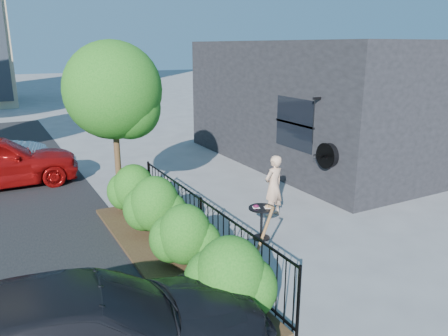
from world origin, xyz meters
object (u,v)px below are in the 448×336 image
woman (274,186)px  shovel (258,252)px  patio_tree (117,96)px  cafe_table (262,217)px

woman → shovel: woman is taller
patio_tree → shovel: 4.97m
patio_tree → woman: patio_tree is taller
cafe_table → woman: bearing=44.7°
woman → shovel: size_ratio=1.02×
patio_tree → woman: bearing=-32.7°
patio_tree → shovel: (0.98, -4.38, -2.14)m
patio_tree → cafe_table: bearing=-53.9°
cafe_table → shovel: bearing=-125.3°
woman → patio_tree: bearing=-46.5°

